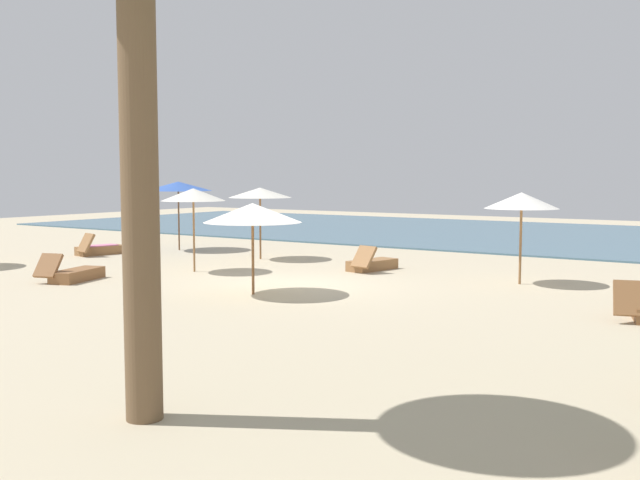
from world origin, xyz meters
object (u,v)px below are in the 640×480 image
at_px(umbrella_0, 193,195).
at_px(umbrella_1, 260,193).
at_px(umbrella_4, 178,186).
at_px(umbrella_5, 522,201).
at_px(umbrella_6, 253,213).
at_px(lounger_2, 74,274).
at_px(lounger_4, 371,264).
at_px(lounger_0, 99,249).

relative_size(umbrella_0, umbrella_1, 1.02).
height_order(umbrella_1, umbrella_4, umbrella_4).
bearing_deg(umbrella_4, umbrella_5, -5.77).
bearing_deg(umbrella_6, lounger_2, -170.14).
distance_m(umbrella_1, umbrella_6, 6.69).
xyz_separation_m(umbrella_1, umbrella_4, (-4.01, 0.58, 0.16)).
height_order(umbrella_5, lounger_4, umbrella_5).
distance_m(umbrella_0, umbrella_6, 4.21).
relative_size(umbrella_0, umbrella_5, 1.02).
relative_size(umbrella_1, umbrella_4, 0.93).
distance_m(umbrella_0, lounger_2, 3.67).
bearing_deg(umbrella_4, umbrella_6, -36.40).
relative_size(umbrella_0, lounger_0, 1.28).
xyz_separation_m(umbrella_4, umbrella_5, (12.34, -1.25, -0.21)).
relative_size(umbrella_0, lounger_2, 1.25).
bearing_deg(umbrella_0, umbrella_1, 96.23).
distance_m(umbrella_0, umbrella_1, 3.31).
height_order(umbrella_1, umbrella_5, umbrella_1).
xyz_separation_m(umbrella_4, lounger_0, (-1.08, -2.53, -2.01)).
height_order(umbrella_1, lounger_0, umbrella_1).
height_order(umbrella_0, lounger_0, umbrella_0).
bearing_deg(umbrella_5, umbrella_1, 175.41).
xyz_separation_m(umbrella_6, lounger_2, (-4.89, -0.85, -1.60)).
distance_m(umbrella_1, umbrella_5, 8.36).
bearing_deg(lounger_2, umbrella_6, 9.86).
distance_m(umbrella_4, umbrella_6, 9.98).
bearing_deg(lounger_0, lounger_4, 9.36).
bearing_deg(lounger_2, umbrella_0, 67.05).
bearing_deg(umbrella_6, umbrella_4, 143.60).
relative_size(umbrella_1, lounger_2, 1.23).
xyz_separation_m(umbrella_0, lounger_0, (-5.44, 1.34, -1.87)).
xyz_separation_m(umbrella_1, lounger_0, (-5.08, -1.96, -1.85)).
relative_size(umbrella_1, lounger_0, 1.26).
height_order(umbrella_6, lounger_2, umbrella_6).
height_order(umbrella_5, umbrella_6, umbrella_5).
relative_size(umbrella_5, lounger_0, 1.25).
bearing_deg(umbrella_6, umbrella_5, 47.33).
height_order(lounger_2, lounger_4, lounger_4).
xyz_separation_m(lounger_2, lounger_4, (5.03, 5.76, 0.00)).
bearing_deg(lounger_4, umbrella_4, 172.95).
xyz_separation_m(lounger_0, lounger_2, (4.22, -4.23, -0.01)).
height_order(umbrella_4, lounger_2, umbrella_4).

